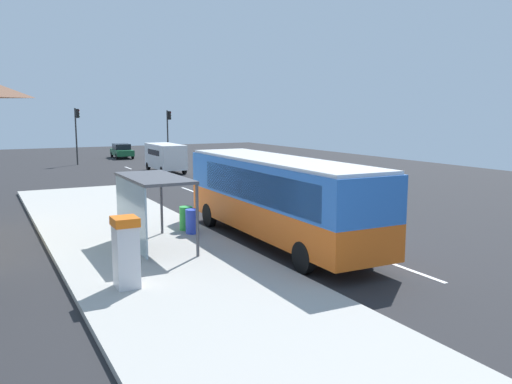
% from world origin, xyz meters
% --- Properties ---
extents(ground_plane, '(56.00, 92.00, 0.04)m').
position_xyz_m(ground_plane, '(0.00, 14.00, -0.02)').
color(ground_plane, '#262628').
extents(sidewalk_platform, '(6.20, 30.00, 0.18)m').
position_xyz_m(sidewalk_platform, '(-6.40, 2.00, 0.09)').
color(sidewalk_platform, '#ADAAA3').
rests_on(sidewalk_platform, ground).
extents(lane_stripe_seg_0, '(0.16, 2.20, 0.01)m').
position_xyz_m(lane_stripe_seg_0, '(0.25, -6.00, 0.01)').
color(lane_stripe_seg_0, silver).
rests_on(lane_stripe_seg_0, ground).
extents(lane_stripe_seg_1, '(0.16, 2.20, 0.01)m').
position_xyz_m(lane_stripe_seg_1, '(0.25, -1.00, 0.01)').
color(lane_stripe_seg_1, silver).
rests_on(lane_stripe_seg_1, ground).
extents(lane_stripe_seg_2, '(0.16, 2.20, 0.01)m').
position_xyz_m(lane_stripe_seg_2, '(0.25, 4.00, 0.01)').
color(lane_stripe_seg_2, silver).
rests_on(lane_stripe_seg_2, ground).
extents(lane_stripe_seg_3, '(0.16, 2.20, 0.01)m').
position_xyz_m(lane_stripe_seg_3, '(0.25, 9.00, 0.01)').
color(lane_stripe_seg_3, silver).
rests_on(lane_stripe_seg_3, ground).
extents(lane_stripe_seg_4, '(0.16, 2.20, 0.01)m').
position_xyz_m(lane_stripe_seg_4, '(0.25, 14.00, 0.01)').
color(lane_stripe_seg_4, silver).
rests_on(lane_stripe_seg_4, ground).
extents(lane_stripe_seg_5, '(0.16, 2.20, 0.01)m').
position_xyz_m(lane_stripe_seg_5, '(0.25, 19.00, 0.01)').
color(lane_stripe_seg_5, silver).
rests_on(lane_stripe_seg_5, ground).
extents(lane_stripe_seg_6, '(0.16, 2.20, 0.01)m').
position_xyz_m(lane_stripe_seg_6, '(0.25, 24.00, 0.01)').
color(lane_stripe_seg_6, silver).
rests_on(lane_stripe_seg_6, ground).
extents(lane_stripe_seg_7, '(0.16, 2.20, 0.01)m').
position_xyz_m(lane_stripe_seg_7, '(0.25, 29.00, 0.01)').
color(lane_stripe_seg_7, silver).
rests_on(lane_stripe_seg_7, ground).
extents(bus, '(2.63, 11.03, 3.21)m').
position_xyz_m(bus, '(-1.71, -0.64, 1.84)').
color(bus, orange).
rests_on(bus, ground).
extents(white_van, '(2.07, 5.22, 2.30)m').
position_xyz_m(white_van, '(2.20, 24.43, 1.34)').
color(white_van, white).
rests_on(white_van, ground).
extents(sedan_near, '(2.04, 4.49, 1.52)m').
position_xyz_m(sedan_near, '(2.30, 39.63, 0.79)').
color(sedan_near, '#195933').
rests_on(sedan_near, ground).
extents(ticket_machine, '(0.66, 0.76, 1.94)m').
position_xyz_m(ticket_machine, '(-8.11, -3.65, 1.17)').
color(ticket_machine, silver).
rests_on(ticket_machine, sidewalk_platform).
extents(recycling_bin_blue, '(0.52, 0.52, 0.95)m').
position_xyz_m(recycling_bin_blue, '(-4.20, 1.63, 0.66)').
color(recycling_bin_blue, blue).
rests_on(recycling_bin_blue, sidewalk_platform).
extents(recycling_bin_green, '(0.52, 0.52, 0.95)m').
position_xyz_m(recycling_bin_green, '(-4.20, 2.33, 0.66)').
color(recycling_bin_green, green).
rests_on(recycling_bin_green, sidewalk_platform).
extents(traffic_light_near_side, '(0.49, 0.28, 5.07)m').
position_xyz_m(traffic_light_near_side, '(5.50, 33.37, 3.37)').
color(traffic_light_near_side, '#2D2D2D').
rests_on(traffic_light_near_side, ground).
extents(traffic_light_far_side, '(0.49, 0.28, 5.27)m').
position_xyz_m(traffic_light_far_side, '(-3.10, 34.17, 3.49)').
color(traffic_light_far_side, '#2D2D2D').
rests_on(traffic_light_far_side, ground).
extents(bus_shelter, '(1.80, 4.00, 2.50)m').
position_xyz_m(bus_shelter, '(-6.41, 0.28, 2.10)').
color(bus_shelter, '#4C4C51').
rests_on(bus_shelter, sidewalk_platform).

